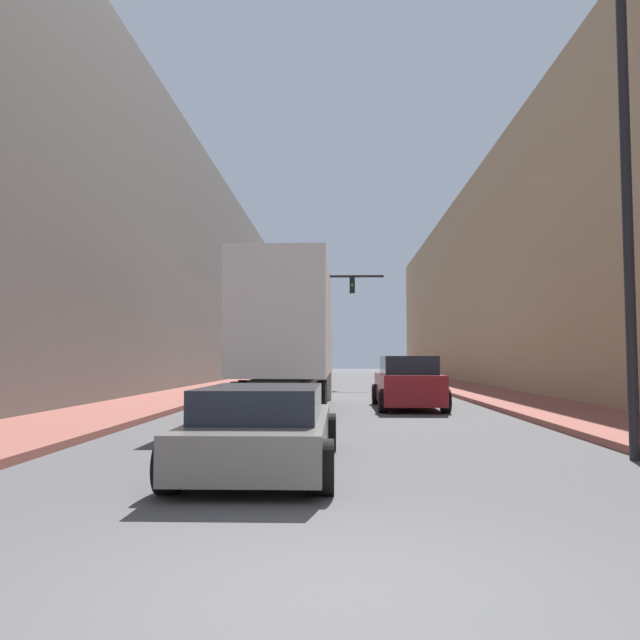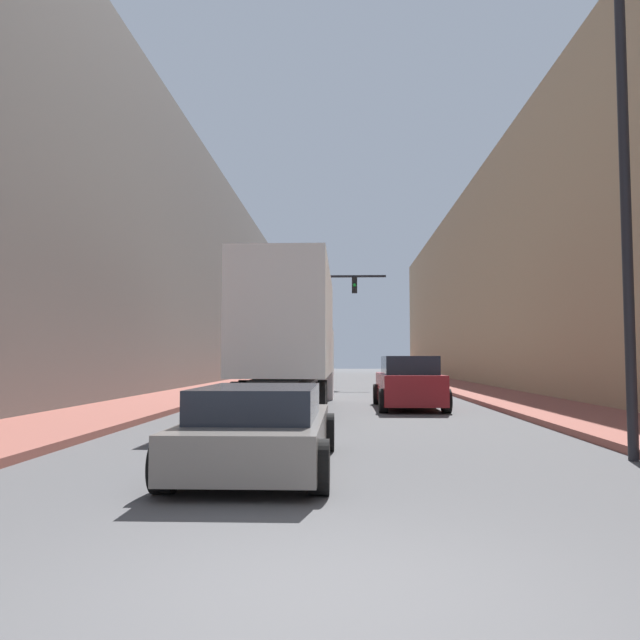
{
  "view_description": "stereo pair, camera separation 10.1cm",
  "coord_description": "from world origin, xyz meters",
  "px_view_note": "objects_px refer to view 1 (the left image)",
  "views": [
    {
      "loc": [
        0.04,
        -4.08,
        1.56
      ],
      "look_at": [
        -0.45,
        11.4,
        2.54
      ],
      "focal_mm": 35.0,
      "sensor_mm": 36.0,
      "label": 1
    },
    {
      "loc": [
        0.14,
        -4.08,
        1.56
      ],
      "look_at": [
        -0.45,
        11.4,
        2.54
      ],
      "focal_mm": 35.0,
      "sensor_mm": 36.0,
      "label": 2
    }
  ],
  "objects_px": {
    "sedan_car": "(264,428)",
    "semi_truck": "(292,335)",
    "suv_car": "(407,383)",
    "traffic_signal_gantry": "(292,304)",
    "street_lamp": "(625,138)"
  },
  "relations": [
    {
      "from": "suv_car",
      "to": "street_lamp",
      "type": "height_order",
      "value": "street_lamp"
    },
    {
      "from": "sedan_car",
      "to": "traffic_signal_gantry",
      "type": "xyz_separation_m",
      "value": [
        -1.6,
        26.17,
        4.14
      ]
    },
    {
      "from": "sedan_car",
      "to": "semi_truck",
      "type": "bearing_deg",
      "value": 92.32
    },
    {
      "from": "suv_car",
      "to": "semi_truck",
      "type": "bearing_deg",
      "value": 175.63
    },
    {
      "from": "sedan_car",
      "to": "suv_car",
      "type": "height_order",
      "value": "suv_car"
    },
    {
      "from": "suv_car",
      "to": "traffic_signal_gantry",
      "type": "height_order",
      "value": "traffic_signal_gantry"
    },
    {
      "from": "semi_truck",
      "to": "sedan_car",
      "type": "relative_size",
      "value": 2.55
    },
    {
      "from": "suv_car",
      "to": "street_lamp",
      "type": "relative_size",
      "value": 0.59
    },
    {
      "from": "semi_truck",
      "to": "traffic_signal_gantry",
      "type": "xyz_separation_m",
      "value": [
        -1.14,
        14.82,
        2.38
      ]
    },
    {
      "from": "street_lamp",
      "to": "semi_truck",
      "type": "bearing_deg",
      "value": 120.27
    },
    {
      "from": "traffic_signal_gantry",
      "to": "street_lamp",
      "type": "height_order",
      "value": "street_lamp"
    },
    {
      "from": "semi_truck",
      "to": "traffic_signal_gantry",
      "type": "distance_m",
      "value": 15.06
    },
    {
      "from": "semi_truck",
      "to": "sedan_car",
      "type": "distance_m",
      "value": 11.49
    },
    {
      "from": "sedan_car",
      "to": "street_lamp",
      "type": "height_order",
      "value": "street_lamp"
    },
    {
      "from": "sedan_car",
      "to": "street_lamp",
      "type": "xyz_separation_m",
      "value": [
        5.65,
        0.88,
        4.5
      ]
    }
  ]
}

